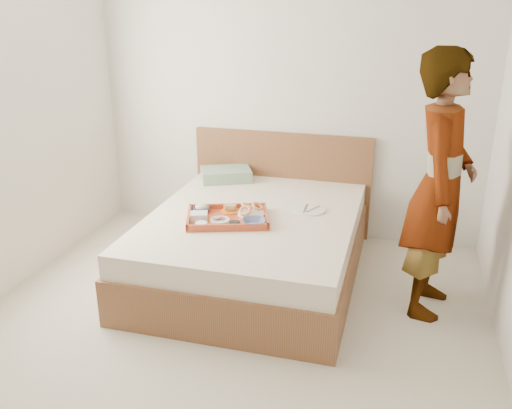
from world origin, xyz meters
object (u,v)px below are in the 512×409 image
object	(u,v)px
bed	(253,245)
person	(440,187)
tray	(228,217)
dinner_plate	(309,210)

from	to	relation	value
bed	person	size ratio (longest dim) A/B	1.10
bed	tray	size ratio (longest dim) A/B	3.34
tray	dinner_plate	bearing A→B (deg)	15.06
bed	person	world-z (taller)	person
dinner_plate	person	bearing A→B (deg)	-17.94
person	dinner_plate	bearing A→B (deg)	80.50
bed	tray	world-z (taller)	tray
dinner_plate	person	world-z (taller)	person
tray	dinner_plate	size ratio (longest dim) A/B	2.30
dinner_plate	bed	bearing A→B (deg)	-154.51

